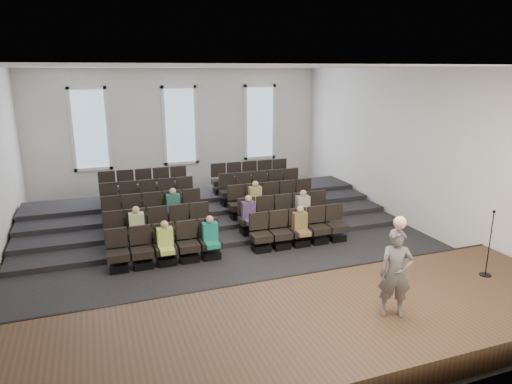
% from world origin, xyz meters
% --- Properties ---
extents(ground, '(14.00, 14.00, 0.00)m').
position_xyz_m(ground, '(0.00, 0.00, 0.00)').
color(ground, black).
rests_on(ground, ground).
extents(ceiling, '(12.00, 14.00, 0.02)m').
position_xyz_m(ceiling, '(0.00, 0.00, 5.01)').
color(ceiling, white).
rests_on(ceiling, ground).
extents(wall_back, '(12.00, 0.04, 5.00)m').
position_xyz_m(wall_back, '(0.00, 7.02, 2.50)').
color(wall_back, silver).
rests_on(wall_back, ground).
extents(wall_front, '(12.00, 0.04, 5.00)m').
position_xyz_m(wall_front, '(0.00, -7.02, 2.50)').
color(wall_front, silver).
rests_on(wall_front, ground).
extents(wall_right, '(0.04, 14.00, 5.00)m').
position_xyz_m(wall_right, '(6.02, 0.00, 2.50)').
color(wall_right, silver).
rests_on(wall_right, ground).
extents(stage, '(11.80, 3.60, 0.50)m').
position_xyz_m(stage, '(0.00, -5.10, 0.25)').
color(stage, '#432C1C').
rests_on(stage, ground).
extents(stage_lip, '(11.80, 0.06, 0.52)m').
position_xyz_m(stage_lip, '(0.00, -3.33, 0.25)').
color(stage_lip, black).
rests_on(stage_lip, ground).
extents(risers, '(11.80, 4.80, 0.60)m').
position_xyz_m(risers, '(0.00, 3.17, 0.20)').
color(risers, black).
rests_on(risers, ground).
extents(seating_rows, '(6.80, 4.70, 1.67)m').
position_xyz_m(seating_rows, '(-0.00, 1.54, 0.68)').
color(seating_rows, black).
rests_on(seating_rows, ground).
extents(windows, '(8.44, 0.10, 3.24)m').
position_xyz_m(windows, '(0.00, 6.95, 2.70)').
color(windows, white).
rests_on(windows, wall_back).
extents(audience, '(5.45, 2.64, 1.10)m').
position_xyz_m(audience, '(0.00, 0.32, 0.81)').
color(audience, '#BCD856').
rests_on(audience, seating_rows).
extents(speaker, '(0.72, 0.62, 1.66)m').
position_xyz_m(speaker, '(1.53, -5.46, 1.33)').
color(speaker, '#565451').
rests_on(speaker, stage).
extents(mic_stand, '(0.25, 0.25, 1.52)m').
position_xyz_m(mic_stand, '(4.50, -4.77, 0.95)').
color(mic_stand, black).
rests_on(mic_stand, stage).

